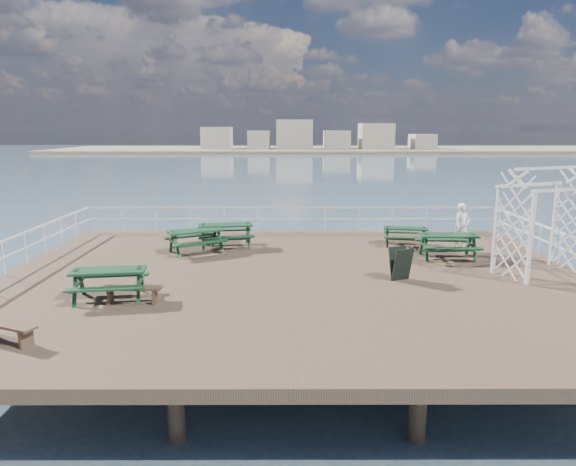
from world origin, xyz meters
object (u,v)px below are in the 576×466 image
(person, at_px, (462,227))
(picnic_table_e, at_px, (448,241))
(flat_bench_far, at_px, (6,328))
(flat_bench_near, at_px, (132,291))
(picnic_table_d, at_px, (109,278))
(picnic_table_c, at_px, (405,232))
(trellis_arbor, at_px, (543,227))
(picnic_table_a, at_px, (196,236))
(picnic_table_b, at_px, (226,230))

(person, bearing_deg, picnic_table_e, -145.96)
(picnic_table_e, bearing_deg, flat_bench_far, -145.92)
(flat_bench_near, height_order, flat_bench_far, flat_bench_near)
(picnic_table_d, distance_m, person, 12.28)
(picnic_table_c, bearing_deg, picnic_table_d, -136.49)
(picnic_table_e, xyz_separation_m, flat_bench_far, (-11.48, -7.16, -0.29))
(trellis_arbor, bearing_deg, picnic_table_c, 107.30)
(picnic_table_a, xyz_separation_m, picnic_table_c, (7.85, 1.09, -0.10))
(picnic_table_c, height_order, picnic_table_e, picnic_table_e)
(trellis_arbor, height_order, person, trellis_arbor)
(picnic_table_b, bearing_deg, flat_bench_near, -113.45)
(picnic_table_c, bearing_deg, picnic_table_e, -52.95)
(picnic_table_d, height_order, picnic_table_e, picnic_table_e)
(flat_bench_far, height_order, trellis_arbor, trellis_arbor)
(picnic_table_b, bearing_deg, picnic_table_a, -145.51)
(picnic_table_d, relative_size, flat_bench_near, 1.36)
(picnic_table_c, distance_m, picnic_table_d, 11.17)
(picnic_table_d, xyz_separation_m, picnic_table_e, (10.26, 4.34, 0.02))
(picnic_table_d, bearing_deg, flat_bench_near, -33.36)
(picnic_table_d, distance_m, picnic_table_e, 11.14)
(picnic_table_e, distance_m, flat_bench_near, 10.65)
(picnic_table_a, relative_size, flat_bench_near, 1.61)
(picnic_table_e, relative_size, flat_bench_near, 1.32)
(picnic_table_a, xyz_separation_m, picnic_table_e, (8.88, -0.86, 0.00))
(picnic_table_d, xyz_separation_m, flat_bench_far, (-1.22, -2.81, -0.26))
(picnic_table_d, xyz_separation_m, flat_bench_near, (0.70, -0.33, -0.26))
(flat_bench_near, relative_size, person, 0.86)
(picnic_table_c, distance_m, flat_bench_far, 13.86)
(picnic_table_a, distance_m, picnic_table_b, 1.34)
(picnic_table_a, relative_size, picnic_table_e, 1.22)
(picnic_table_b, relative_size, flat_bench_far, 1.49)
(picnic_table_a, height_order, picnic_table_d, picnic_table_a)
(picnic_table_d, bearing_deg, picnic_table_b, 61.19)
(picnic_table_c, bearing_deg, person, -18.20)
(picnic_table_a, bearing_deg, trellis_arbor, -42.79)
(picnic_table_b, bearing_deg, flat_bench_far, -120.88)
(picnic_table_c, xyz_separation_m, picnic_table_e, (1.03, -1.95, 0.10))
(picnic_table_c, xyz_separation_m, person, (1.82, -0.94, 0.38))
(flat_bench_near, bearing_deg, flat_bench_far, -127.63)
(picnic_table_b, bearing_deg, person, -14.18)
(picnic_table_e, xyz_separation_m, person, (0.79, 1.00, 0.28))
(picnic_table_b, xyz_separation_m, flat_bench_near, (-1.66, -6.46, -0.30))
(picnic_table_b, relative_size, picnic_table_d, 1.09)
(trellis_arbor, bearing_deg, picnic_table_b, 137.39)
(picnic_table_a, bearing_deg, picnic_table_e, -33.78)
(trellis_arbor, bearing_deg, flat_bench_near, 170.68)
(picnic_table_b, relative_size, picnic_table_e, 1.12)
(flat_bench_far, xyz_separation_m, trellis_arbor, (13.70, 5.14, 1.15))
(picnic_table_a, bearing_deg, picnic_table_d, -133.16)
(picnic_table_c, relative_size, trellis_arbor, 0.55)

